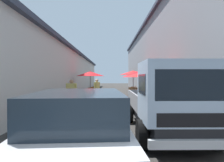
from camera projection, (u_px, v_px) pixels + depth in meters
ground at (112, 102)px, 14.63m from camera, size 90.00×90.00×0.00m
building_left_whitewash at (26, 72)px, 16.81m from camera, size 49.80×7.50×4.21m
building_right_concrete at (198, 54)px, 16.85m from camera, size 49.80×7.50×7.04m
fruit_stall_far_left at (90, 76)px, 18.20m from camera, size 2.40×2.40×2.28m
fruit_stall_near_right at (145, 79)px, 11.62m from camera, size 2.55×2.55×2.14m
fruit_stall_far_right at (139, 76)px, 16.53m from camera, size 2.61×2.61×2.30m
fruit_stall_mid_lane at (133, 76)px, 19.56m from camera, size 2.47×2.47×2.39m
hatchback_car at (79, 130)px, 3.94m from camera, size 4.01×2.12×1.45m
delivery_truck at (171, 102)px, 5.66m from camera, size 4.93×1.99×2.08m
vendor_by_crates at (97, 89)px, 14.39m from camera, size 0.58×0.39×1.59m
vendor_in_shade at (71, 92)px, 11.52m from camera, size 0.32×0.62×1.59m
parked_scooter at (146, 97)px, 13.54m from camera, size 1.66×0.62×1.14m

